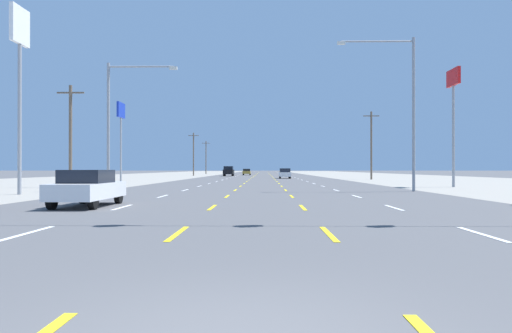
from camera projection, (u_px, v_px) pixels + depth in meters
name	position (u px, v px, depth m)	size (l,w,h in m)	color
ground_plane	(262.00, 179.00, 70.19)	(572.00, 572.00, 0.00)	#4C4C4F
lot_apron_left	(93.00, 179.00, 70.60)	(28.00, 440.00, 0.01)	gray
lot_apron_right	(434.00, 179.00, 69.78)	(28.00, 440.00, 0.01)	gray
lane_markings	(263.00, 175.00, 108.69)	(10.64, 227.60, 0.01)	white
signal_span_wire	(257.00, 24.00, 13.93)	(24.79, 0.53, 9.43)	brown
sedan_far_left_nearest	(88.00, 187.00, 19.34)	(1.80, 4.50, 1.46)	white
hatchback_inner_right_near	(285.00, 173.00, 73.67)	(1.72, 3.90, 1.54)	white
suv_far_left_mid	(229.00, 171.00, 97.49)	(1.98, 4.90, 1.98)	black
sedan_inner_left_midfar	(247.00, 172.00, 111.43)	(1.80, 4.50, 1.46)	#B28C33
pole_sign_left_row_0	(20.00, 53.00, 28.14)	(0.24, 1.96, 10.91)	gray
pole_sign_left_row_1	(121.00, 120.00, 56.42)	(0.24, 2.60, 9.20)	gray
pole_sign_right_row_1	(453.00, 97.00, 39.50)	(0.24, 2.44, 9.64)	gray
streetlight_left_row_0	(117.00, 115.00, 32.34)	(4.71, 0.26, 8.57)	gray
streetlight_right_row_0	(405.00, 101.00, 32.03)	(5.13, 0.26, 10.19)	gray
utility_pole_left_row_0	(70.00, 134.00, 38.96)	(2.20, 0.26, 8.22)	brown
utility_pole_right_row_1	(371.00, 144.00, 66.62)	(2.20, 0.26, 9.35)	brown
utility_pole_left_row_2	(193.00, 153.00, 102.42)	(2.20, 0.26, 9.09)	brown
utility_pole_left_row_3	(206.00, 157.00, 132.42)	(2.20, 0.26, 9.06)	brown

